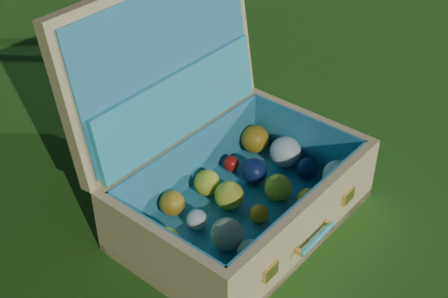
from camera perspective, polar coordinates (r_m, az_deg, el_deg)
ground at (r=1.53m, az=3.70°, el=-6.83°), size 60.00×60.00×0.00m
suitcase at (r=1.48m, az=-0.49°, el=-0.68°), size 0.68×0.61×0.55m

